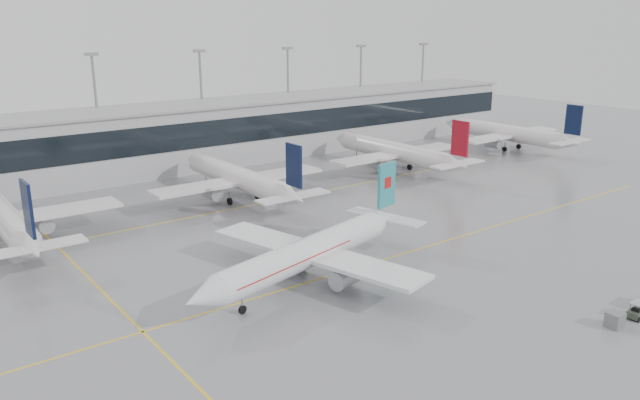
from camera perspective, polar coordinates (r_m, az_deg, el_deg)
ground at (r=76.76m, az=5.43°, el=-5.57°), size 320.00×320.00×0.00m
taxi_line_main at (r=76.75m, az=5.43°, el=-5.57°), size 120.00×0.25×0.01m
taxi_line_north at (r=99.67m, az=-6.24°, el=-0.48°), size 120.00×0.25×0.01m
taxi_line_cross at (r=75.33m, az=-20.15°, el=-6.96°), size 0.25×60.00×0.01m
terminal at (r=126.21m, az=-13.87°, el=5.45°), size 180.00×15.00×12.00m
terminal_glass at (r=119.14m, az=-12.45°, el=5.66°), size 180.00×0.20×5.00m
terminal_roof at (r=125.27m, az=-14.05°, el=8.23°), size 182.00×16.00×0.40m
light_masts at (r=130.63m, az=-15.15°, el=8.97°), size 156.40×1.00×22.60m
air_canada_jet at (r=69.90m, az=-0.62°, el=-4.66°), size 34.97×28.12×10.96m
parked_jet_b at (r=90.48m, az=-26.96°, el=-1.44°), size 29.64×36.96×11.72m
parked_jet_c at (r=101.78m, az=-7.38°, el=1.99°), size 29.64×36.96×11.72m
parked_jet_d at (r=122.41m, az=7.00°, el=4.38°), size 29.64×36.96×11.72m
parked_jet_e at (r=148.51m, az=16.85°, el=5.86°), size 29.64×36.96×11.72m
baggage_tug at (r=69.70m, az=26.97°, el=-9.16°), size 3.31×1.50×1.59m
gse_unit at (r=66.74m, az=25.36°, el=-9.87°), size 1.51×1.41×1.51m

